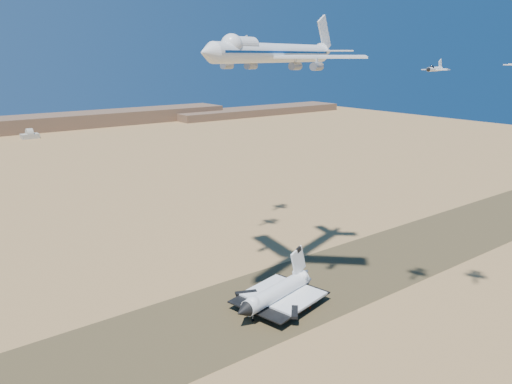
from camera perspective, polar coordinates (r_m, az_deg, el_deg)
ground at (r=191.91m, az=-1.40°, el=-13.41°), size 1200.00×1200.00×0.00m
runway at (r=191.90m, az=-1.40°, el=-13.40°), size 600.00×50.00×0.06m
ridgeline at (r=688.96m, az=-23.46°, el=7.01°), size 960.00×90.00×18.00m
shuttle at (r=191.69m, az=2.34°, el=-11.59°), size 41.76×31.39×20.57m
carrier_747 at (r=181.56m, az=1.83°, el=15.61°), size 83.15×61.73×20.90m
crew_a at (r=190.65m, az=5.12°, el=-13.33°), size 0.60×0.78×1.91m
crew_b at (r=192.31m, az=5.67°, el=-13.13°), size 0.55×0.84×1.62m
crew_c at (r=192.98m, az=6.20°, el=-13.01°), size 1.10×1.11×1.76m
chase_jet_a at (r=171.76m, az=19.72°, el=13.10°), size 14.96×8.70×3.81m
chase_jet_c at (r=228.52m, az=-2.23°, el=16.71°), size 16.32×9.09×4.08m
chase_jet_d at (r=259.44m, az=-0.04°, el=15.68°), size 16.04×9.48×4.12m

